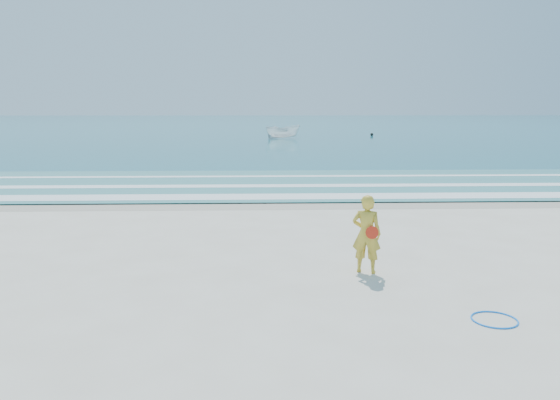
{
  "coord_description": "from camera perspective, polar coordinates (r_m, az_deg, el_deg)",
  "views": [
    {
      "loc": [
        -0.65,
        -10.51,
        3.5
      ],
      "look_at": [
        -0.15,
        4.0,
        1.0
      ],
      "focal_mm": 35.0,
      "sensor_mm": 36.0,
      "label": 1
    }
  ],
  "objects": [
    {
      "name": "hoop",
      "position": [
        9.91,
        21.49,
        -11.55
      ],
      "size": [
        0.99,
        0.99,
        0.03
      ],
      "primitive_type": "torus",
      "rotation": [
        0.0,
        0.0,
        -0.38
      ],
      "color": "#0E79FF",
      "rests_on": "ground"
    },
    {
      "name": "ocean",
      "position": [
        115.56,
        -1.69,
        8.04
      ],
      "size": [
        400.0,
        190.0,
        0.04
      ],
      "primitive_type": "cube",
      "color": "#19727F",
      "rests_on": "ground"
    },
    {
      "name": "woman",
      "position": [
        11.68,
        9.03,
        -3.52
      ],
      "size": [
        0.71,
        0.58,
        1.68
      ],
      "color": "gold",
      "rests_on": "ground"
    },
    {
      "name": "buoy",
      "position": [
        65.61,
        9.57,
        6.77
      ],
      "size": [
        0.36,
        0.36,
        0.36
      ],
      "primitive_type": "sphere",
      "color": "black",
      "rests_on": "ocean"
    },
    {
      "name": "ground",
      "position": [
        11.1,
        1.5,
        -8.62
      ],
      "size": [
        400.0,
        400.0,
        0.0
      ],
      "primitive_type": "plane",
      "color": "silver",
      "rests_on": "ground"
    },
    {
      "name": "foam_far",
      "position": [
        27.24,
        -0.6,
        2.5
      ],
      "size": [
        400.0,
        0.6,
        0.01
      ],
      "primitive_type": "cube",
      "color": "white",
      "rests_on": "shallow"
    },
    {
      "name": "boat",
      "position": [
        59.36,
        0.32,
        7.15
      ],
      "size": [
        4.09,
        2.37,
        1.48
      ],
      "primitive_type": "imported",
      "rotation": [
        0.0,
        0.0,
        1.83
      ],
      "color": "white",
      "rests_on": "ocean"
    },
    {
      "name": "wet_sand",
      "position": [
        19.83,
        -0.08,
        -0.39
      ],
      "size": [
        400.0,
        2.4,
        0.0
      ],
      "primitive_type": "cube",
      "color": "#B2A893",
      "rests_on": "ground"
    },
    {
      "name": "shallow",
      "position": [
        24.76,
        -0.46,
        1.75
      ],
      "size": [
        400.0,
        10.0,
        0.01
      ],
      "primitive_type": "cube",
      "color": "#59B7AD",
      "rests_on": "ocean"
    },
    {
      "name": "foam_mid",
      "position": [
        23.97,
        -0.41,
        1.5
      ],
      "size": [
        400.0,
        0.9,
        0.01
      ],
      "primitive_type": "cube",
      "color": "white",
      "rests_on": "shallow"
    },
    {
      "name": "foam_near",
      "position": [
        21.1,
        -0.19,
        0.37
      ],
      "size": [
        400.0,
        1.4,
        0.01
      ],
      "primitive_type": "cube",
      "color": "white",
      "rests_on": "shallow"
    }
  ]
}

